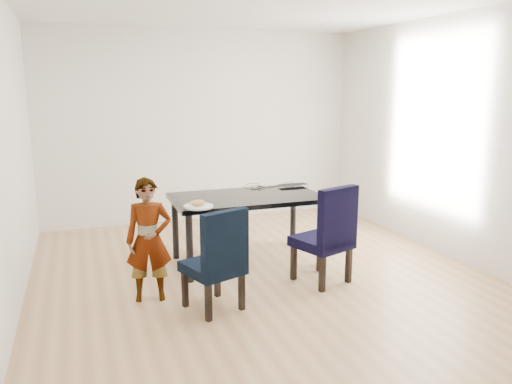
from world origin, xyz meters
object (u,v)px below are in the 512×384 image
object	(u,v)px
dining_table	(247,229)
plate	(199,207)
child	(149,240)
laptop	(291,185)
chair_right	(322,233)
chair_left	(213,258)

from	to	relation	value
dining_table	plate	xyz separation A→B (m)	(-0.62, -0.35, 0.38)
child	laptop	xyz separation A→B (m)	(1.83, 1.00, 0.20)
chair_right	laptop	xyz separation A→B (m)	(0.17, 1.14, 0.27)
child	plate	distance (m)	0.64
dining_table	chair_left	distance (m)	1.23
chair_left	chair_right	size ratio (longest dim) A/B	0.93
chair_right	plate	xyz separation A→B (m)	(-1.13, 0.44, 0.27)
dining_table	child	world-z (taller)	child
laptop	chair_right	bearing A→B (deg)	80.26
dining_table	chair_left	size ratio (longest dim) A/B	1.75
dining_table	laptop	distance (m)	0.86
chair_right	laptop	distance (m)	1.18
chair_right	plate	distance (m)	1.24
chair_right	plate	bearing A→B (deg)	139.88
dining_table	plate	size ratio (longest dim) A/B	5.49
plate	chair_left	bearing A→B (deg)	-93.80
dining_table	chair_right	bearing A→B (deg)	-56.83
dining_table	laptop	xyz separation A→B (m)	(0.68, 0.35, 0.39)
chair_left	laptop	world-z (taller)	chair_left
child	laptop	distance (m)	2.09
chair_left	child	bearing A→B (deg)	121.92
chair_right	dining_table	bearing A→B (deg)	104.14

